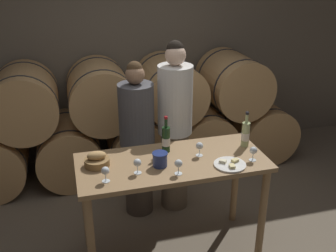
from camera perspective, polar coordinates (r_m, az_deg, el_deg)
The scene contains 16 objects.
ground_plane at distance 3.76m, azimuth 0.57°, elevation -17.52°, with size 10.00×10.00×0.00m, color #726654.
stone_wall_back at distance 4.98m, azimuth -6.20°, elevation 13.45°, with size 10.00×0.12×3.20m.
barrel_stack at distance 4.73m, azimuth -4.59°, elevation 0.88°, with size 4.02×0.86×1.38m.
tasting_table at distance 3.29m, azimuth 0.62°, elevation -7.14°, with size 1.56×0.68×0.93m.
person_left at distance 3.84m, azimuth -4.48°, elevation -2.13°, with size 0.34×0.34×1.59m.
person_right at distance 3.88m, azimuth 1.00°, elevation -0.23°, with size 0.34×0.34×1.76m.
wine_bottle_red at distance 3.31m, azimuth -0.29°, elevation -1.91°, with size 0.07×0.07×0.32m.
wine_bottle_white at distance 3.47m, azimuth 11.18°, elevation -1.16°, with size 0.07×0.07×0.32m.
blue_crock at distance 3.11m, azimuth -1.17°, elevation -4.79°, with size 0.12×0.12×0.12m.
bread_basket at distance 3.17m, azimuth -10.28°, elevation -4.93°, with size 0.20×0.20×0.12m.
cheese_plate at distance 3.18m, azimuth 8.97°, elevation -5.52°, with size 0.26×0.26×0.04m.
wine_glass_far_left at distance 2.93m, azimuth -9.08°, elevation -6.52°, with size 0.06×0.06×0.12m.
wine_glass_left at distance 3.01m, azimuth -4.46°, elevation -5.42°, with size 0.06×0.06×0.12m.
wine_glass_center at distance 2.99m, azimuth 1.54°, elevation -5.54°, with size 0.06×0.06×0.12m.
wine_glass_right at distance 3.27m, azimuth 4.60°, elevation -2.98°, with size 0.06×0.06×0.12m.
wine_glass_far_right at distance 3.26m, azimuth 12.29°, elevation -3.57°, with size 0.06×0.06×0.12m.
Camera 1 is at (-0.78, -2.72, 2.48)m, focal length 42.00 mm.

